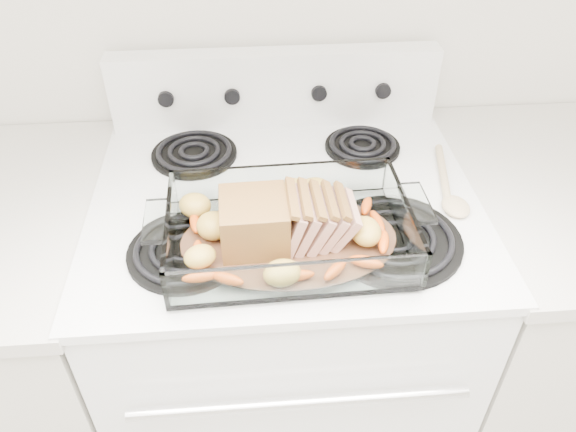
{
  "coord_description": "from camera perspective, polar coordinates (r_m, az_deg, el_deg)",
  "views": [
    {
      "loc": [
        -0.07,
        0.75,
        1.63
      ],
      "look_at": [
        -0.0,
        1.52,
        0.99
      ],
      "focal_mm": 35.0,
      "sensor_mm": 36.0,
      "label": 1
    }
  ],
  "objects": [
    {
      "name": "wooden_spoon",
      "position": [
        1.18,
        16.12,
        2.46
      ],
      "size": [
        0.06,
        0.25,
        0.02
      ],
      "rotation": [
        0.0,
        0.0,
        -0.19
      ],
      "color": "beige",
      "rests_on": "electric_range"
    },
    {
      "name": "electric_range",
      "position": [
        1.47,
        -0.29,
        -12.02
      ],
      "size": [
        0.78,
        0.7,
        1.12
      ],
      "color": "white",
      "rests_on": "ground"
    },
    {
      "name": "roast_vegetables",
      "position": [
        1.03,
        -0.31,
        -0.2
      ],
      "size": [
        0.37,
        0.2,
        0.05
      ],
      "rotation": [
        0.0,
        0.0,
        0.02
      ],
      "color": "#EB5211",
      "rests_on": "baking_dish"
    },
    {
      "name": "counter_right",
      "position": [
        1.65,
        23.85,
        -9.93
      ],
      "size": [
        0.58,
        0.68,
        0.93
      ],
      "color": "silver",
      "rests_on": "ground"
    },
    {
      "name": "counter_left",
      "position": [
        1.59,
        -25.56,
        -12.76
      ],
      "size": [
        0.58,
        0.68,
        0.93
      ],
      "color": "silver",
      "rests_on": "ground"
    },
    {
      "name": "baking_dish",
      "position": [
        1.0,
        0.09,
        -1.91
      ],
      "size": [
        0.42,
        0.28,
        0.08
      ],
      "rotation": [
        0.0,
        0.0,
        0.03
      ],
      "color": "silver",
      "rests_on": "electric_range"
    },
    {
      "name": "pork_roast",
      "position": [
        0.98,
        -1.27,
        -0.58
      ],
      "size": [
        0.24,
        0.12,
        0.09
      ],
      "rotation": [
        0.0,
        0.0,
        -0.3
      ],
      "color": "brown",
      "rests_on": "baking_dish"
    }
  ]
}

